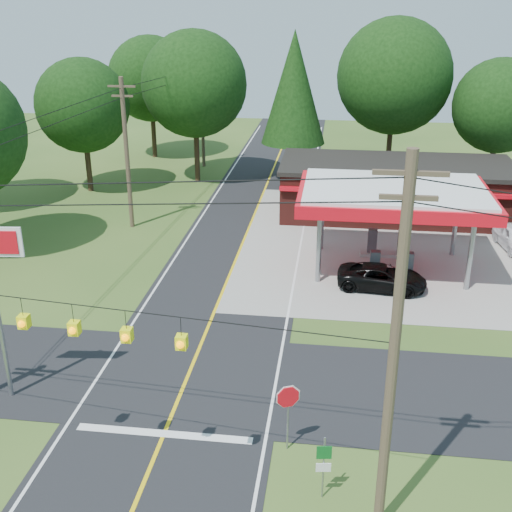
# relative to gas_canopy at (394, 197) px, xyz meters

# --- Properties ---
(ground) EXTENTS (120.00, 120.00, 0.00)m
(ground) POSITION_rel_gas_canopy_xyz_m (-9.00, -13.00, -4.27)
(ground) COLOR #30511C
(ground) RESTS_ON ground
(main_highway) EXTENTS (8.00, 120.00, 0.02)m
(main_highway) POSITION_rel_gas_canopy_xyz_m (-9.00, -13.00, -4.26)
(main_highway) COLOR black
(main_highway) RESTS_ON ground
(cross_road) EXTENTS (70.00, 7.00, 0.02)m
(cross_road) POSITION_rel_gas_canopy_xyz_m (-9.00, -13.00, -4.25)
(cross_road) COLOR black
(cross_road) RESTS_ON ground
(lane_center_yellow) EXTENTS (0.15, 110.00, 0.00)m
(lane_center_yellow) POSITION_rel_gas_canopy_xyz_m (-9.00, -13.00, -4.24)
(lane_center_yellow) COLOR yellow
(lane_center_yellow) RESTS_ON main_highway
(gas_canopy) EXTENTS (10.60, 7.40, 4.88)m
(gas_canopy) POSITION_rel_gas_canopy_xyz_m (0.00, 0.00, 0.00)
(gas_canopy) COLOR gray
(gas_canopy) RESTS_ON ground
(convenience_store) EXTENTS (16.40, 7.55, 3.80)m
(convenience_store) POSITION_rel_gas_canopy_xyz_m (1.00, 9.98, -2.35)
(convenience_store) COLOR #571D19
(convenience_store) RESTS_ON ground
(utility_pole_near_right) EXTENTS (1.80, 0.30, 11.50)m
(utility_pole_near_right) POSITION_rel_gas_canopy_xyz_m (-1.50, -20.00, 1.69)
(utility_pole_near_right) COLOR #473828
(utility_pole_near_right) RESTS_ON ground
(utility_pole_far_left) EXTENTS (1.80, 0.30, 10.00)m
(utility_pole_far_left) POSITION_rel_gas_canopy_xyz_m (-17.00, 5.00, 0.93)
(utility_pole_far_left) COLOR #473828
(utility_pole_far_left) RESTS_ON ground
(utility_pole_north) EXTENTS (0.30, 0.30, 9.50)m
(utility_pole_north) POSITION_rel_gas_canopy_xyz_m (-15.50, 22.00, 0.48)
(utility_pole_north) COLOR #473828
(utility_pole_north) RESTS_ON ground
(overhead_beacons) EXTENTS (17.04, 2.04, 1.03)m
(overhead_beacons) POSITION_rel_gas_canopy_xyz_m (-10.00, -19.00, 1.95)
(overhead_beacons) COLOR black
(overhead_beacons) RESTS_ON ground
(treeline_backdrop) EXTENTS (70.27, 51.59, 13.30)m
(treeline_backdrop) POSITION_rel_gas_canopy_xyz_m (-8.18, 11.01, 3.22)
(treeline_backdrop) COLOR #332316
(treeline_backdrop) RESTS_ON ground
(suv_car) EXTENTS (5.22, 5.22, 1.32)m
(suv_car) POSITION_rel_gas_canopy_xyz_m (-0.54, -3.00, -3.61)
(suv_car) COLOR black
(suv_car) RESTS_ON ground
(octagonal_stop_sign) EXTENTS (0.84, 0.40, 2.62)m
(octagonal_stop_sign) POSITION_rel_gas_canopy_xyz_m (-4.50, -16.82, -2.31)
(octagonal_stop_sign) COLOR gray
(octagonal_stop_sign) RESTS_ON ground
(route_sign_post) EXTENTS (0.47, 0.12, 2.31)m
(route_sign_post) POSITION_rel_gas_canopy_xyz_m (-3.20, -19.02, -2.89)
(route_sign_post) COLOR gray
(route_sign_post) RESTS_ON ground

